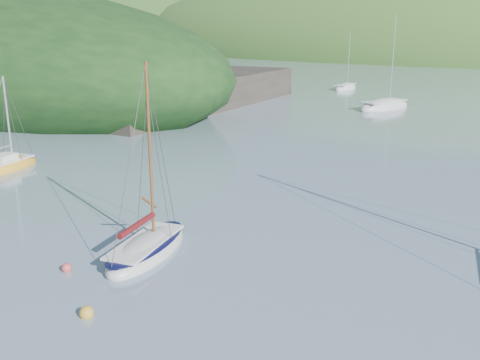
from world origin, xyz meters
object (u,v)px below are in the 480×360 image
Objects in this scene: daysailer_white at (147,249)px; sailboat_yellow at (6,167)px; distant_sloop_c at (345,88)px; distant_sloop_a at (384,107)px.

daysailer_white is 1.27× the size of sailboat_yellow.
sailboat_yellow is at bearing -90.70° from distant_sloop_c.
distant_sloop_a is at bearing -54.64° from distant_sloop_c.
sailboat_yellow is at bearing -88.59° from distant_sloop_a.
distant_sloop_c is at bearing 143.56° from distant_sloop_a.
distant_sloop_a reaches higher than daysailer_white.
distant_sloop_c is (-4.42, 54.98, -0.01)m from sailboat_yellow.
daysailer_white is at bearing -74.87° from distant_sloop_c.
distant_sloop_c is (-21.73, 58.36, -0.04)m from daysailer_white.
distant_sloop_a is 19.36m from distant_sloop_c.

